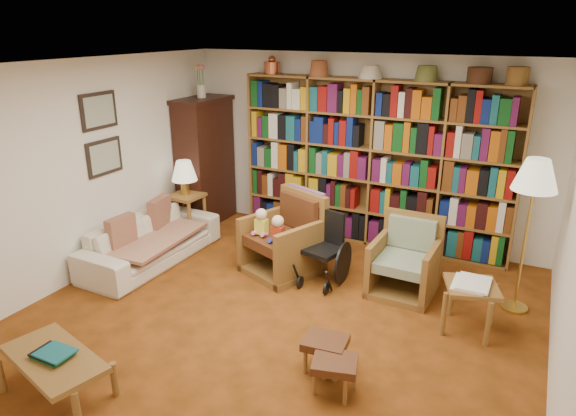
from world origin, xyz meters
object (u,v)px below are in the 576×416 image
Objects in this scene: side_table_lamp at (186,205)px; footstool_a at (325,345)px; sofa at (151,241)px; armchair_leather at (286,238)px; armchair_sage at (406,263)px; floor_lamp at (535,181)px; side_table_papers at (471,292)px; footstool_b at (335,366)px; wheelchair at (325,250)px; coffee_table at (54,361)px.

footstool_a is (2.91, -1.91, -0.21)m from side_table_lamp.
sofa is 3.10× the size of side_table_lamp.
armchair_leather is (1.71, -0.29, -0.06)m from side_table_lamp.
footstool_a is at bearing -53.42° from armchair_leather.
side_table_lamp is at bearing 7.77° from sofa.
side_table_lamp is (-0.10, 0.87, 0.18)m from sofa.
armchair_sage is 0.52× the size of floor_lamp.
footstool_a is (2.81, -1.03, -0.03)m from sofa.
sofa is 3.82m from side_table_papers.
armchair_leather is at bearing -174.92° from floor_lamp.
side_table_papers is at bearing 50.13° from footstool_a.
side_table_papers is 1.66m from footstool_b.
side_table_papers is at bearing -10.17° from side_table_lamp.
armchair_leather is 1.44m from armchair_sage.
sofa is at bearing 159.77° from footstool_a.
armchair_leather is 2.66× the size of footstool_a.
footstool_b is (0.84, -1.79, -0.13)m from wheelchair.
footstool_b is at bearing -51.92° from footstool_a.
armchair_leather is 0.54m from wheelchair.
coffee_table is at bearing -124.40° from armchair_sage.
armchair_leather is 1.24× the size of armchair_sage.
wheelchair is 3.04m from coffee_table.
side_table_papers is at bearing 41.03° from coffee_table.
side_table_papers is 1.58m from footstool_a.
armchair_leather is 2.02m from footstool_a.
side_table_lamp is 1.56× the size of footstool_a.
side_table_lamp reaches higher than side_table_papers.
armchair_leather is at bearing 77.79° from coffee_table.
floor_lamp is at bearing 43.96° from coffee_table.
sofa reaches higher than footstool_a.
footstool_b is (1.38, -1.84, -0.15)m from armchair_leather.
wheelchair is 2.32m from floor_lamp.
sofa is 3.24m from footstool_b.
floor_lamp reaches higher than side_table_lamp.
side_table_papers is (3.91, -0.70, -0.05)m from side_table_lamp.
coffee_table reaches higher than footstool_a.
sofa is 2.32× the size of wheelchair.
side_table_lamp is 3.15m from armchair_sage.
wheelchair is 0.51× the size of floor_lamp.
floor_lamp is 2.71× the size of side_table_papers.
side_table_lamp is 3.48m from footstool_a.
armchair_leather is at bearing -68.91° from sofa.
footstool_a is at bearing -33.28° from side_table_lamp.
footstool_a is 0.38× the size of coffee_table.
side_table_lamp is 3.35m from coffee_table.
footstool_a is 0.29m from footstool_b.
coffee_table is (0.99, -2.29, 0.03)m from sofa.
floor_lamp is 1.57× the size of coffee_table.
wheelchair is (-0.90, -0.19, 0.05)m from armchair_sage.
side_table_lamp is 3.76m from footstool_b.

